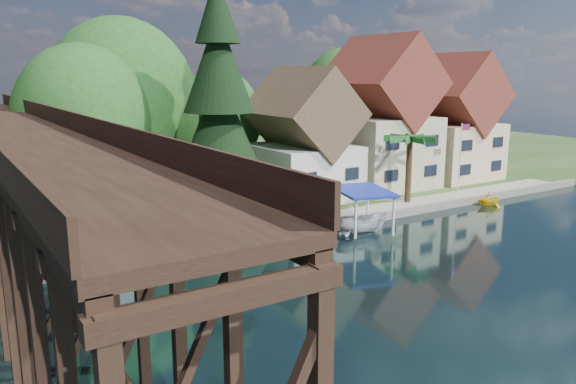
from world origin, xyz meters
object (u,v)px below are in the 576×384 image
(trestle_bridge, at_px, (23,197))
(house_right, at_px, (451,125))
(flagpole, at_px, (461,152))
(boat_canopy, at_px, (362,214))
(house_left, at_px, (303,144))
(shed, at_px, (88,184))
(conifer, at_px, (219,104))
(palm_tree, at_px, (410,141))
(boat_white_a, at_px, (352,225))
(boat_yellow, at_px, (490,198))
(house_center, at_px, (380,123))
(tugboat, at_px, (300,231))

(trestle_bridge, bearing_deg, house_right, 14.79)
(flagpole, relative_size, boat_canopy, 1.13)
(house_left, distance_m, flagpole, 13.50)
(shed, height_order, conifer, conifer)
(palm_tree, distance_m, boat_canopy, 9.71)
(trestle_bridge, xyz_separation_m, boat_white_a, (21.18, 1.81, -4.95))
(trestle_bridge, height_order, palm_tree, trestle_bridge)
(flagpole, xyz_separation_m, boat_white_a, (-13.39, -2.09, -3.98))
(house_left, bearing_deg, boat_white_a, -101.43)
(trestle_bridge, xyz_separation_m, house_left, (23.00, 10.83, -0.21))
(flagpole, height_order, boat_yellow, flagpole)
(house_center, xyz_separation_m, boat_white_a, (-10.82, -9.52, -6.02))
(boat_canopy, bearing_deg, palm_tree, 24.65)
(conifer, bearing_deg, tugboat, -70.45)
(house_right, relative_size, boat_yellow, 5.13)
(tugboat, relative_size, boat_yellow, 1.24)
(palm_tree, bearing_deg, house_right, 27.75)
(shed, relative_size, tugboat, 2.61)
(boat_yellow, bearing_deg, house_right, -17.26)
(house_left, bearing_deg, boat_yellow, -35.34)
(flagpole, bearing_deg, conifer, 166.40)
(house_center, relative_size, boat_white_a, 3.64)
(house_right, relative_size, boat_white_a, 3.26)
(house_left, bearing_deg, house_center, 3.18)
(trestle_bridge, height_order, house_right, house_right)
(tugboat, bearing_deg, house_right, 20.11)
(house_left, xyz_separation_m, flagpole, (11.56, -6.92, -0.77))
(house_left, height_order, shed, house_left)
(house_right, distance_m, tugboat, 26.29)
(house_left, height_order, boat_canopy, house_left)
(boat_canopy, relative_size, boat_yellow, 2.30)
(boat_white_a, bearing_deg, palm_tree, -62.33)
(house_left, relative_size, palm_tree, 1.89)
(house_center, height_order, shed, house_center)
(house_left, relative_size, shed, 1.40)
(palm_tree, height_order, flagpole, flagpole)
(boat_white_a, bearing_deg, tugboat, 96.29)
(trestle_bridge, bearing_deg, house_center, 19.49)
(boat_canopy, xyz_separation_m, boat_yellow, (14.57, 0.66, -0.69))
(house_center, height_order, house_right, house_center)
(house_left, height_order, tugboat, house_left)
(trestle_bridge, relative_size, shed, 5.63)
(house_center, height_order, tugboat, house_center)
(shed, distance_m, boat_yellow, 32.00)
(boat_white_a, bearing_deg, conifer, 52.58)
(house_left, xyz_separation_m, boat_yellow, (12.91, -9.15, -4.50))
(conifer, bearing_deg, house_center, 8.20)
(conifer, distance_m, palm_tree, 15.78)
(house_center, bearing_deg, conifer, -171.80)
(boat_white_a, bearing_deg, boat_yellow, -82.22)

